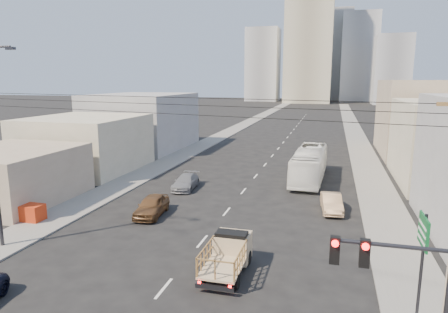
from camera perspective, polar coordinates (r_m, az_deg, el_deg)
The scene contains 22 objects.
ground at distance 19.18m, azimuth -11.18°, elevation -20.83°, with size 420.00×420.00×0.00m, color black.
sidewalk_left at distance 87.25m, azimuth 2.36°, elevation 4.33°, with size 3.50×180.00×0.12m, color slate.
sidewalk_right at distance 85.19m, azimuth 17.99°, elevation 3.65°, with size 3.50×180.00×0.12m, color slate.
lane_dashes at distance 68.66m, azimuth 8.77°, elevation 2.38°, with size 0.15×104.00×0.01m.
flatbed_pickup at distance 21.57m, azimuth 0.52°, elevation -13.55°, with size 1.95×4.41×1.90m.
city_bus at distance 41.36m, azimuth 12.11°, elevation -1.06°, with size 2.73×11.69×3.26m, color white.
sedan_brown at distance 30.59m, azimuth -10.29°, elevation -6.94°, with size 1.76×4.37×1.49m, color brown.
sedan_tan at distance 32.11m, azimuth 15.11°, elevation -6.41°, with size 1.44×4.12×1.36m, color tan.
sedan_grey at distance 37.45m, azimuth -5.50°, elevation -3.65°, with size 1.82×4.49×1.30m, color gray.
traffic_signal at distance 12.70m, azimuth 24.62°, elevation -18.08°, with size 3.23×0.35×6.00m.
green_sign at distance 17.57m, azimuth 26.50°, elevation -11.25°, with size 0.18×1.60×5.00m.
overhead_wires at distance 17.73m, azimuth -10.09°, elevation 7.32°, with size 23.01×5.02×0.72m.
crate_stack at distance 31.99m, azimuth -25.92°, elevation -7.20°, with size 1.80×1.20×1.14m.
bldg_right_far at distance 60.02m, azimuth 27.25°, elevation 4.89°, with size 12.00×16.00×10.00m, color tan.
bldg_left_near at distance 37.64m, azimuth -28.06°, elevation -2.40°, with size 9.00×10.00×4.40m, color tan.
bldg_left_mid at distance 47.30m, azimuth -19.14°, elevation 1.75°, with size 11.00×12.00×6.00m, color #B7B094.
bldg_left_far at distance 60.26m, azimuth -11.57°, elevation 4.94°, with size 12.00×16.00×8.00m, color gray.
high_rise_tower at distance 185.94m, azimuth 12.12°, elevation 16.83°, with size 20.00×20.00×60.00m, color tan.
midrise_ne at distance 200.03m, azimuth 18.73°, elevation 13.20°, with size 16.00×16.00×40.00m, color gray.
midrise_nw at distance 197.50m, azimuth 5.59°, elevation 12.87°, with size 15.00×15.00×34.00m, color gray.
midrise_back at distance 214.84m, azimuth 15.25°, elevation 13.72°, with size 18.00×18.00×44.00m, color gray.
midrise_east at distance 180.95m, azimuth 22.83°, elevation 11.32°, with size 14.00×14.00×28.00m, color gray.
Camera 1 is at (7.56, -14.51, 10.02)m, focal length 32.00 mm.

